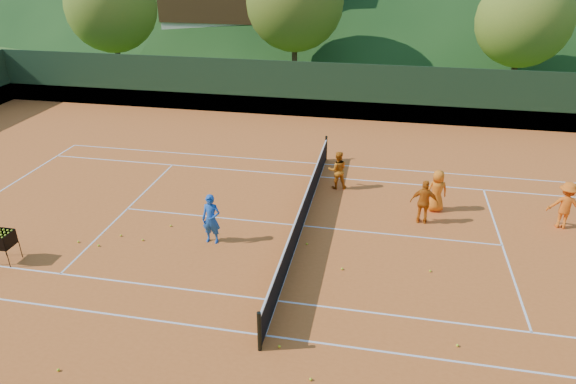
% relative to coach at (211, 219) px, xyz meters
% --- Properties ---
extents(ground, '(400.00, 400.00, 0.00)m').
position_rel_coach_xyz_m(ground, '(2.65, 1.56, -0.84)').
color(ground, '#2F531A').
rests_on(ground, ground).
extents(clay_court, '(40.00, 24.00, 0.02)m').
position_rel_coach_xyz_m(clay_court, '(2.65, 1.56, -0.83)').
color(clay_court, '#C95C20').
rests_on(clay_court, ground).
extents(coach, '(0.61, 0.41, 1.64)m').
position_rel_coach_xyz_m(coach, '(0.00, 0.00, 0.00)').
color(coach, blue).
rests_on(coach, clay_court).
extents(student_a, '(0.84, 0.73, 1.50)m').
position_rel_coach_xyz_m(student_a, '(3.45, 4.78, -0.07)').
color(student_a, orange).
rests_on(student_a, clay_court).
extents(student_b, '(0.94, 0.45, 1.56)m').
position_rel_coach_xyz_m(student_b, '(6.60, 2.57, -0.04)').
color(student_b, '#D26712').
rests_on(student_b, clay_court).
extents(student_c, '(0.85, 0.66, 1.53)m').
position_rel_coach_xyz_m(student_c, '(7.08, 3.59, -0.05)').
color(student_c, orange).
rests_on(student_c, clay_court).
extents(student_d, '(1.12, 0.72, 1.64)m').
position_rel_coach_xyz_m(student_d, '(11.16, 3.17, 0.00)').
color(student_d, orange).
rests_on(student_d, clay_court).
extents(tennis_ball_0, '(0.07, 0.07, 0.07)m').
position_rel_coach_xyz_m(tennis_ball_0, '(-3.44, -0.98, -0.78)').
color(tennis_ball_0, '#C8E626').
rests_on(tennis_ball_0, clay_court).
extents(tennis_ball_1, '(0.07, 0.07, 0.07)m').
position_rel_coach_xyz_m(tennis_ball_1, '(3.97, -5.12, -0.78)').
color(tennis_ball_1, '#C8E626').
rests_on(tennis_ball_1, clay_court).
extents(tennis_ball_2, '(0.07, 0.07, 0.07)m').
position_rel_coach_xyz_m(tennis_ball_2, '(6.74, -0.39, -0.78)').
color(tennis_ball_2, '#C8E626').
rests_on(tennis_ball_2, clay_court).
extents(tennis_ball_3, '(0.07, 0.07, 0.07)m').
position_rel_coach_xyz_m(tennis_ball_3, '(4.22, -0.78, -0.78)').
color(tennis_ball_3, '#C8E626').
rests_on(tennis_ball_3, clay_court).
extents(tennis_ball_5, '(0.07, 0.07, 0.07)m').
position_rel_coach_xyz_m(tennis_ball_5, '(-1.70, 0.65, -0.78)').
color(tennis_ball_5, '#C8E626').
rests_on(tennis_ball_5, clay_court).
extents(tennis_ball_8, '(0.07, 0.07, 0.07)m').
position_rel_coach_xyz_m(tennis_ball_8, '(2.98, 0.39, -0.78)').
color(tennis_ball_8, '#C8E626').
rests_on(tennis_ball_8, clay_court).
extents(tennis_ball_10, '(0.07, 0.07, 0.07)m').
position_rel_coach_xyz_m(tennis_ball_10, '(-2.22, -0.39, -0.78)').
color(tennis_ball_10, '#C8E626').
rests_on(tennis_ball_10, clay_court).
extents(tennis_ball_13, '(0.07, 0.07, 0.07)m').
position_rel_coach_xyz_m(tennis_ball_13, '(7.21, -3.42, -0.78)').
color(tennis_ball_13, '#C8E626').
rests_on(tennis_ball_13, clay_court).
extents(tennis_ball_15, '(0.07, 0.07, 0.07)m').
position_rel_coach_xyz_m(tennis_ball_15, '(-1.60, -5.95, -0.78)').
color(tennis_ball_15, '#C8E626').
rests_on(tennis_ball_15, clay_court).
extents(tennis_ball_17, '(0.07, 0.07, 0.07)m').
position_rel_coach_xyz_m(tennis_ball_17, '(-4.18, -0.90, -0.78)').
color(tennis_ball_17, '#C8E626').
rests_on(tennis_ball_17, clay_court).
extents(tennis_ball_20, '(0.07, 0.07, 0.07)m').
position_rel_coach_xyz_m(tennis_ball_20, '(-3.04, -0.27, -0.78)').
color(tennis_ball_20, '#C8E626').
rests_on(tennis_ball_20, clay_court).
extents(tennis_ball_21, '(0.07, 0.07, 0.07)m').
position_rel_coach_xyz_m(tennis_ball_21, '(3.09, -4.27, -0.78)').
color(tennis_ball_21, '#C8E626').
rests_on(tennis_ball_21, clay_court).
extents(court_lines, '(23.83, 11.03, 0.00)m').
position_rel_coach_xyz_m(court_lines, '(2.65, 1.56, -0.81)').
color(court_lines, white).
rests_on(court_lines, clay_court).
extents(tennis_net, '(0.10, 12.07, 1.10)m').
position_rel_coach_xyz_m(tennis_net, '(2.65, 1.56, -0.32)').
color(tennis_net, black).
rests_on(tennis_net, clay_court).
extents(perimeter_fence, '(40.40, 24.24, 3.00)m').
position_rel_coach_xyz_m(perimeter_fence, '(2.65, 1.56, 0.43)').
color(perimeter_fence, black).
rests_on(perimeter_fence, clay_court).
extents(ball_hopper, '(0.57, 0.57, 1.00)m').
position_rel_coach_xyz_m(ball_hopper, '(-5.66, -2.27, -0.07)').
color(ball_hopper, black).
rests_on(ball_hopper, clay_court).
extents(tree_a, '(6.00, 6.00, 7.88)m').
position_rel_coach_xyz_m(tree_a, '(-13.35, 19.56, 4.03)').
color(tree_a, '#3E2719').
rests_on(tree_a, ground).
extents(tree_b, '(6.40, 6.40, 8.40)m').
position_rel_coach_xyz_m(tree_b, '(-1.35, 21.56, 4.36)').
color(tree_b, '#402819').
rests_on(tree_b, ground).
extents(tree_c, '(5.60, 5.60, 7.35)m').
position_rel_coach_xyz_m(tree_c, '(12.65, 20.56, 3.71)').
color(tree_c, '#3F2719').
rests_on(tree_c, ground).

